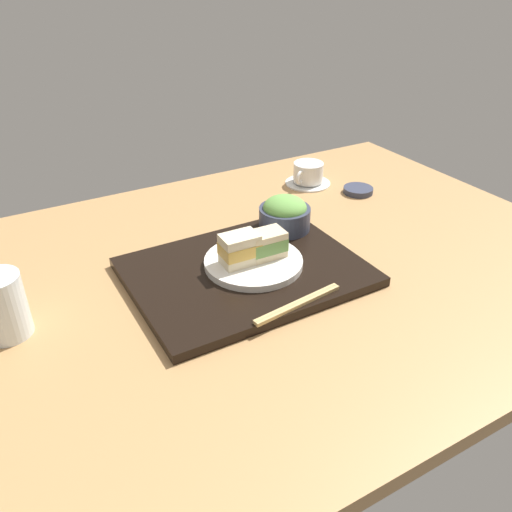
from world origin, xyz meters
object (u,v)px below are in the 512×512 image
object	(u,v)px
chopsticks_pair	(298,304)
coffee_cup	(308,174)
sandwich_plate	(253,262)
salad_bowl	(285,214)
sandwich_near	(240,249)
small_sauce_dish	(358,190)
drinking_glass	(2,306)
sandwich_far	(267,244)

from	to	relation	value
chopsticks_pair	coffee_cup	distance (cm)	58.94
sandwich_plate	salad_bowl	size ratio (longest dim) A/B	1.71
salad_bowl	coffee_cup	size ratio (longest dim) A/B	0.92
sandwich_near	small_sauce_dish	distance (cm)	50.55
sandwich_plate	sandwich_near	world-z (taller)	sandwich_near
sandwich_near	chopsticks_pair	distance (cm)	16.44
chopsticks_pair	salad_bowl	bearing A→B (deg)	62.21
small_sauce_dish	sandwich_plate	bearing A→B (deg)	-154.68
sandwich_near	salad_bowl	size ratio (longest dim) A/B	0.65
salad_bowl	drinking_glass	size ratio (longest dim) A/B	1.01
chopsticks_pair	small_sauce_dish	xyz separation A→B (cm)	(43.00, 35.91, -1.52)
sandwich_far	salad_bowl	world-z (taller)	salad_bowl
chopsticks_pair	small_sauce_dish	world-z (taller)	chopsticks_pair
sandwich_near	sandwich_far	bearing A→B (deg)	-2.49
sandwich_far	salad_bowl	bearing A→B (deg)	43.69
sandwich_far	chopsticks_pair	size ratio (longest dim) A/B	0.39
sandwich_near	small_sauce_dish	bearing A→B (deg)	23.78
chopsticks_pair	drinking_glass	size ratio (longest dim) A/B	1.66
sandwich_near	drinking_glass	xyz separation A→B (cm)	(-41.63, 4.00, -0.71)
chopsticks_pair	small_sauce_dish	distance (cm)	56.05
sandwich_far	chopsticks_pair	bearing A→B (deg)	-100.39
coffee_cup	sandwich_far	bearing A→B (deg)	-135.09
chopsticks_pair	drinking_glass	bearing A→B (deg)	156.22
sandwich_far	sandwich_plate	bearing A→B (deg)	177.51
drinking_glass	small_sauce_dish	xyz separation A→B (cm)	(87.61, 16.26, -4.84)
sandwich_plate	chopsticks_pair	size ratio (longest dim) A/B	1.04
sandwich_plate	coffee_cup	bearing A→B (deg)	42.32
coffee_cup	small_sauce_dish	size ratio (longest dim) A/B	1.58
sandwich_far	drinking_glass	bearing A→B (deg)	174.88
sandwich_near	coffee_cup	distance (cm)	49.63
sandwich_plate	coffee_cup	distance (cm)	47.40
sandwich_plate	coffee_cup	size ratio (longest dim) A/B	1.58
salad_bowl	drinking_glass	distance (cm)	58.40
sandwich_far	salad_bowl	xyz separation A→B (cm)	(10.66, 10.18, -0.45)
drinking_glass	small_sauce_dish	world-z (taller)	drinking_glass
drinking_glass	coffee_cup	bearing A→B (deg)	19.25
small_sauce_dish	coffee_cup	bearing A→B (deg)	124.88
drinking_glass	chopsticks_pair	bearing A→B (deg)	-23.78
coffee_cup	drinking_glass	world-z (taller)	drinking_glass
drinking_glass	salad_bowl	bearing A→B (deg)	5.83
salad_bowl	chopsticks_pair	size ratio (longest dim) A/B	0.60
drinking_glass	sandwich_near	bearing A→B (deg)	-5.49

